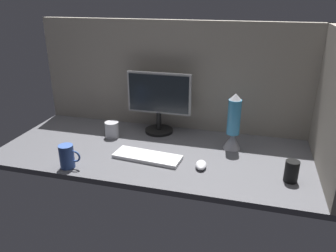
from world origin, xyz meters
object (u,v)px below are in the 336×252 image
(monitor, at_px, (159,100))
(mug_black_travel, at_px, (292,171))
(mouse, at_px, (201,165))
(keyboard, at_px, (147,157))
(lava_lamp, at_px, (233,126))
(mug_steel, at_px, (112,130))
(mug_ceramic_blue, at_px, (67,156))

(monitor, height_order, mug_black_travel, monitor)
(mouse, bearing_deg, keyboard, 168.18)
(monitor, height_order, lava_lamp, monitor)
(keyboard, relative_size, mouse, 3.85)
(monitor, height_order, keyboard, monitor)
(mug_steel, bearing_deg, keyboard, -35.72)
(mug_steel, xyz_separation_m, lava_lamp, (0.74, 0.03, 0.09))
(lava_lamp, bearing_deg, mug_ceramic_blue, -150.59)
(mug_black_travel, bearing_deg, mug_steel, 165.95)
(monitor, bearing_deg, mouse, -49.59)
(mouse, height_order, mug_steel, mug_steel)
(monitor, relative_size, mug_ceramic_blue, 3.28)
(keyboard, relative_size, mug_black_travel, 3.46)
(keyboard, xyz_separation_m, mug_steel, (-0.30, 0.22, 0.04))
(keyboard, distance_m, mug_black_travel, 0.74)
(mug_steel, distance_m, mug_ceramic_blue, 0.42)
(monitor, xyz_separation_m, lava_lamp, (0.48, -0.13, -0.08))
(lava_lamp, bearing_deg, monitor, 164.93)
(mouse, distance_m, lava_lamp, 0.33)
(keyboard, height_order, mug_ceramic_blue, mug_ceramic_blue)
(mug_black_travel, distance_m, lava_lamp, 0.43)
(keyboard, bearing_deg, mug_steel, 149.49)
(mouse, relative_size, mug_black_travel, 0.90)
(mug_black_travel, relative_size, mug_ceramic_blue, 0.86)
(mouse, xyz_separation_m, lava_lamp, (0.13, 0.28, 0.12))
(keyboard, distance_m, mug_steel, 0.38)
(mouse, bearing_deg, lava_lamp, 57.64)
(monitor, distance_m, mouse, 0.57)
(mug_black_travel, distance_m, mug_steel, 1.07)
(mug_black_travel, distance_m, mug_ceramic_blue, 1.11)
(monitor, xyz_separation_m, mug_steel, (-0.26, -0.16, -0.17))
(keyboard, height_order, lava_lamp, lava_lamp)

